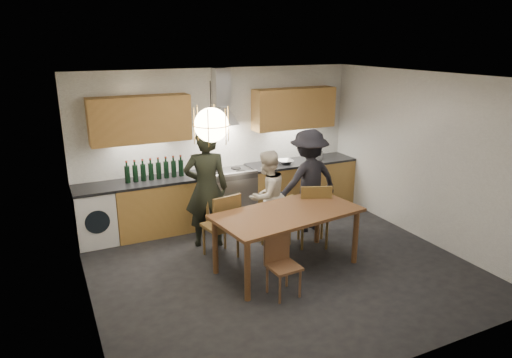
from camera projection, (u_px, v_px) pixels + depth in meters
name	position (u px, v px, depth m)	size (l,w,h in m)	color
ground	(280.00, 267.00, 6.38)	(5.00, 5.00, 0.00)	black
room_shell	(283.00, 148.00, 5.88)	(5.02, 4.52, 2.61)	white
counter_run	(229.00, 195.00, 7.94)	(5.00, 0.62, 0.90)	tan
range_stove	(227.00, 196.00, 7.93)	(0.90, 0.60, 0.92)	silver
wall_fixtures	(223.00, 113.00, 7.61)	(4.30, 0.54, 1.10)	tan
pendant_lamp	(211.00, 125.00, 5.26)	(0.43, 0.43, 0.70)	black
dining_table	(287.00, 218.00, 6.15)	(2.08, 1.24, 0.83)	brown
chair_back_left	(224.00, 222.00, 6.47)	(0.51, 0.51, 0.98)	brown
chair_back_mid	(280.00, 218.00, 6.88)	(0.47, 0.47, 0.82)	brown
chair_back_right	(314.00, 212.00, 6.82)	(0.59, 0.59, 1.01)	brown
chair_front	(281.00, 259.00, 5.61)	(0.39, 0.39, 0.80)	brown
person_left	(206.00, 189.00, 6.82)	(0.66, 0.43, 1.82)	black
person_mid	(267.00, 196.00, 7.07)	(0.70, 0.54, 1.44)	beige
person_right	(308.00, 181.00, 7.44)	(1.09, 0.63, 1.68)	black
mixing_bowl	(285.00, 162.00, 8.22)	(0.29, 0.29, 0.07)	#B3B3B6
stock_pot	(317.00, 155.00, 8.51)	(0.20, 0.20, 0.14)	#A9A9AC
wine_bottles	(155.00, 169.00, 7.26)	(0.95, 0.08, 0.35)	black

